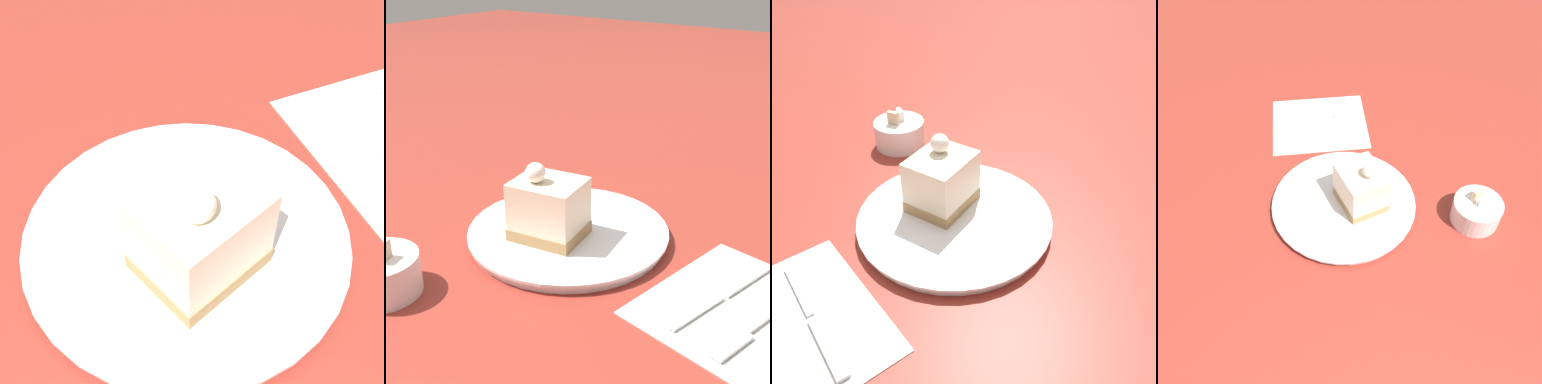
# 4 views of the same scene
# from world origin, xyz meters

# --- Properties ---
(ground_plane) EXTENTS (4.00, 4.00, 0.00)m
(ground_plane) POSITION_xyz_m (0.00, 0.00, 0.00)
(ground_plane) COLOR maroon
(plate) EXTENTS (0.27, 0.27, 0.01)m
(plate) POSITION_xyz_m (-0.01, 0.03, 0.01)
(plate) COLOR white
(plate) RESTS_ON ground_plane
(cake_slice) EXTENTS (0.10, 0.08, 0.10)m
(cake_slice) POSITION_xyz_m (-0.00, 0.06, 0.05)
(cake_slice) COLOR #AD8451
(cake_slice) RESTS_ON plate
(napkin) EXTENTS (0.22, 0.24, 0.00)m
(napkin) POSITION_xyz_m (-0.25, 0.05, 0.00)
(napkin) COLOR white
(napkin) RESTS_ON ground_plane
(fork) EXTENTS (0.06, 0.18, 0.00)m
(fork) POSITION_xyz_m (-0.27, 0.07, 0.01)
(fork) COLOR silver
(fork) RESTS_ON napkin
(knife) EXTENTS (0.05, 0.17, 0.00)m
(knife) POSITION_xyz_m (-0.23, 0.03, 0.01)
(knife) COLOR silver
(knife) RESTS_ON napkin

